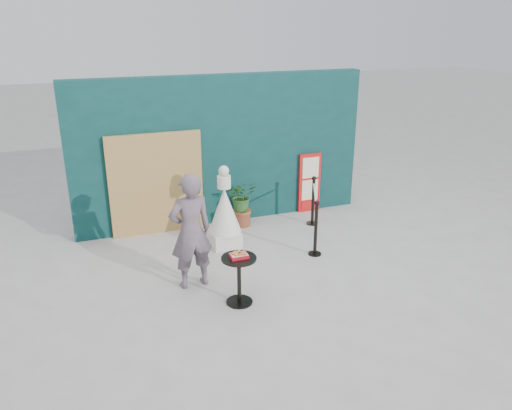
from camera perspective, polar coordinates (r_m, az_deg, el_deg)
The scene contains 10 objects.
ground at distance 7.97m, azimuth 3.08°, elevation -9.61°, with size 60.00×60.00×0.00m, color #ADAAA5.
back_wall at distance 10.16m, azimuth -3.89°, elevation 6.26°, with size 6.00×0.30×3.00m, color #0A302E.
bamboo_fence at distance 9.81m, azimuth -11.31°, elevation 2.33°, with size 1.80×0.08×2.00m, color tan.
woman at distance 7.74m, azimuth -7.47°, elevation -3.02°, with size 0.68×0.44×1.86m, color slate.
menu_board at distance 10.90m, azimuth 6.12°, elevation 2.54°, with size 0.50×0.07×1.30m.
statue at distance 9.17m, azimuth -3.59°, elevation -1.02°, with size 0.61×0.61×1.55m.
cafe_table at distance 7.39m, azimuth -1.95°, elevation -7.75°, with size 0.52×0.52×0.75m.
food_basket at distance 7.26m, azimuth -1.97°, elevation -5.73°, with size 0.26×0.19×0.11m.
planter at distance 10.09m, azimuth -1.63°, elevation 0.58°, with size 0.56×0.49×0.96m.
stanchion_barrier at distance 9.58m, azimuth 6.68°, elevation -1.06°, with size 0.84×1.54×1.03m.
Camera 1 is at (-2.81, -6.29, 4.00)m, focal length 35.00 mm.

